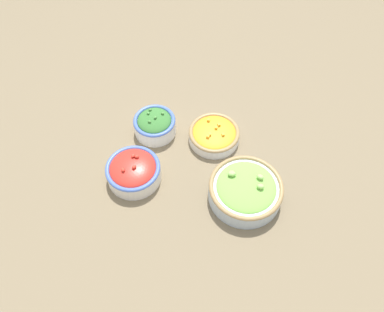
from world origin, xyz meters
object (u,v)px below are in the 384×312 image
at_px(bowl_broccoli, 155,124).
at_px(bowl_squash, 213,134).
at_px(bowl_lettuce, 245,190).
at_px(bowl_cherry_tomatoes, 133,171).

bearing_deg(bowl_broccoli, bowl_squash, 29.08).
bearing_deg(bowl_lettuce, bowl_cherry_tomatoes, -153.29).
relative_size(bowl_squash, bowl_cherry_tomatoes, 1.01).
height_order(bowl_broccoli, bowl_cherry_tomatoes, bowl_cherry_tomatoes).
xyz_separation_m(bowl_broccoli, bowl_lettuce, (0.33, -0.02, 0.00)).
relative_size(bowl_lettuce, bowl_cherry_tomatoes, 1.31).
distance_m(bowl_squash, bowl_cherry_tomatoes, 0.26).
distance_m(bowl_broccoli, bowl_squash, 0.17).
distance_m(bowl_broccoli, bowl_cherry_tomatoes, 0.17).
bearing_deg(bowl_cherry_tomatoes, bowl_lettuce, 26.71).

